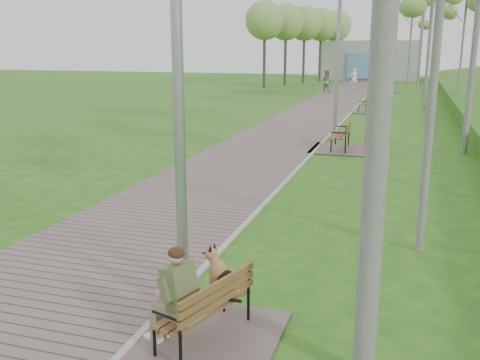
# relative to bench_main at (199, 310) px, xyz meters

# --- Properties ---
(ground) EXTENTS (120.00, 120.00, 0.00)m
(ground) POSITION_rel_bench_main_xyz_m (-0.71, 3.13, -0.40)
(ground) COLOR #245619
(ground) RESTS_ON ground
(walkway) EXTENTS (3.50, 67.00, 0.04)m
(walkway) POSITION_rel_bench_main_xyz_m (-2.46, 24.63, -0.38)
(walkway) COLOR #6E5C59
(walkway) RESTS_ON ground
(kerb) EXTENTS (0.10, 67.00, 0.05)m
(kerb) POSITION_rel_bench_main_xyz_m (-0.71, 24.63, -0.37)
(kerb) COLOR #999993
(kerb) RESTS_ON ground
(building_north) EXTENTS (10.00, 5.20, 4.00)m
(building_north) POSITION_rel_bench_main_xyz_m (-2.21, 54.10, 1.60)
(building_north) COLOR #9E9E99
(building_north) RESTS_ON ground
(bench_main) EXTENTS (1.63, 1.82, 1.43)m
(bench_main) POSITION_rel_bench_main_xyz_m (0.00, 0.00, 0.00)
(bench_main) COLOR #6E5C59
(bench_main) RESTS_ON ground
(bench_second) EXTENTS (1.94, 2.16, 1.19)m
(bench_second) POSITION_rel_bench_main_xyz_m (0.04, 12.63, -0.17)
(bench_second) COLOR #6E5C59
(bench_second) RESTS_ON ground
(bench_third) EXTENTS (1.74, 1.93, 1.07)m
(bench_third) POSITION_rel_bench_main_xyz_m (0.10, 23.85, -0.20)
(bench_third) COLOR #6E5C59
(bench_third) RESTS_ON ground
(bench_far) EXTENTS (1.72, 1.91, 1.06)m
(bench_far) POSITION_rel_bench_main_xyz_m (0.39, 38.12, -0.20)
(bench_far) COLOR #6E5C59
(bench_far) RESTS_ON ground
(lamp_post_near) EXTENTS (0.23, 0.23, 5.89)m
(lamp_post_near) POSITION_rel_bench_main_xyz_m (-0.42, 0.53, 2.36)
(lamp_post_near) COLOR #929499
(lamp_post_near) RESTS_ON ground
(lamp_post_second) EXTENTS (0.23, 0.23, 5.89)m
(lamp_post_second) POSITION_rel_bench_main_xyz_m (-0.45, 14.76, 2.35)
(lamp_post_second) COLOR #929499
(lamp_post_second) RESTS_ON ground
(lamp_post_third) EXTENTS (0.18, 0.18, 4.75)m
(lamp_post_third) POSITION_rel_bench_main_xyz_m (-0.45, 37.35, 1.82)
(lamp_post_third) COLOR #929499
(lamp_post_third) RESTS_ON ground
(lamp_post_far) EXTENTS (0.17, 0.17, 4.42)m
(lamp_post_far) POSITION_rel_bench_main_xyz_m (-0.40, 49.19, 1.67)
(lamp_post_far) COLOR #929499
(lamp_post_far) RESTS_ON ground
(pedestrian_near) EXTENTS (0.72, 0.61, 1.67)m
(pedestrian_near) POSITION_rel_bench_main_xyz_m (-2.36, 40.58, 0.44)
(pedestrian_near) COLOR white
(pedestrian_near) RESTS_ON ground
(pedestrian_far) EXTENTS (0.99, 0.87, 1.71)m
(pedestrian_far) POSITION_rel_bench_main_xyz_m (-3.91, 35.61, 0.46)
(pedestrian_far) COLOR gray
(pedestrian_far) RESTS_ON ground
(birch_distant_a) EXTENTS (2.22, 2.22, 7.75)m
(birch_distant_a) POSITION_rel_bench_main_xyz_m (1.91, 38.58, 5.69)
(birch_distant_a) COLOR silver
(birch_distant_a) RESTS_ON ground
(birch_distant_b) EXTENTS (2.52, 2.52, 9.42)m
(birch_distant_b) POSITION_rel_bench_main_xyz_m (4.45, 53.06, 7.00)
(birch_distant_b) COLOR silver
(birch_distant_b) RESTS_ON ground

